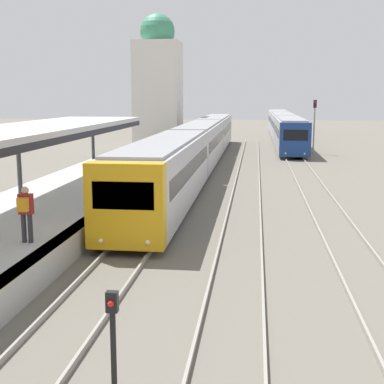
# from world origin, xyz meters

# --- Properties ---
(platform_canopy) EXTENTS (4.00, 22.13, 3.12)m
(platform_canopy) POSITION_xyz_m (-4.28, 15.80, 3.88)
(platform_canopy) COLOR beige
(platform_canopy) RESTS_ON station_platform
(person_on_platform) EXTENTS (0.40, 0.40, 1.66)m
(person_on_platform) POSITION_xyz_m (-2.50, 12.12, 1.87)
(person_on_platform) COLOR #2D2D33
(person_on_platform) RESTS_ON station_platform
(train_near) EXTENTS (2.56, 45.88, 3.17)m
(train_near) POSITION_xyz_m (0.00, 36.64, 1.76)
(train_near) COLOR gold
(train_near) RESTS_ON ground_plane
(train_far) EXTENTS (2.55, 42.02, 3.17)m
(train_far) POSITION_xyz_m (7.28, 62.55, 1.76)
(train_far) COLOR navy
(train_far) RESTS_ON ground_plane
(signal_post_near) EXTENTS (0.20, 0.21, 1.90)m
(signal_post_near) POSITION_xyz_m (1.76, 5.88, 1.18)
(signal_post_near) COLOR black
(signal_post_near) RESTS_ON ground_plane
(signal_mast_far) EXTENTS (0.28, 0.29, 4.83)m
(signal_mast_far) POSITION_xyz_m (9.27, 46.80, 3.05)
(signal_mast_far) COLOR gray
(signal_mast_far) RESTS_ON ground_plane
(distant_domed_building) EXTENTS (4.48, 4.48, 13.18)m
(distant_domed_building) POSITION_xyz_m (-5.76, 51.44, 6.26)
(distant_domed_building) COLOR silver
(distant_domed_building) RESTS_ON ground_plane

